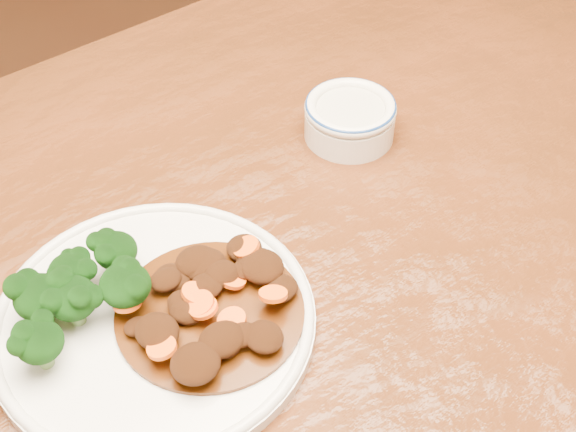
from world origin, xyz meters
TOP-DOWN VIEW (x-y plane):
  - dining_table at (-0.00, 0.00)m, footprint 1.52×0.93m
  - dinner_plate at (-0.16, -0.03)m, footprint 0.31×0.31m
  - broccoli_florets at (-0.21, 0.01)m, footprint 0.15×0.10m
  - mince_stew at (-0.11, -0.06)m, footprint 0.18×0.18m
  - dip_bowl at (0.17, 0.08)m, footprint 0.11×0.11m

SIDE VIEW (x-z plane):
  - dining_table at x=0.00m, z-range 0.30..1.05m
  - dinner_plate at x=-0.16m, z-range 0.75..0.77m
  - mince_stew at x=-0.11m, z-range 0.76..0.79m
  - dip_bowl at x=0.17m, z-range 0.75..0.80m
  - broccoli_florets at x=-0.21m, z-range 0.77..0.82m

